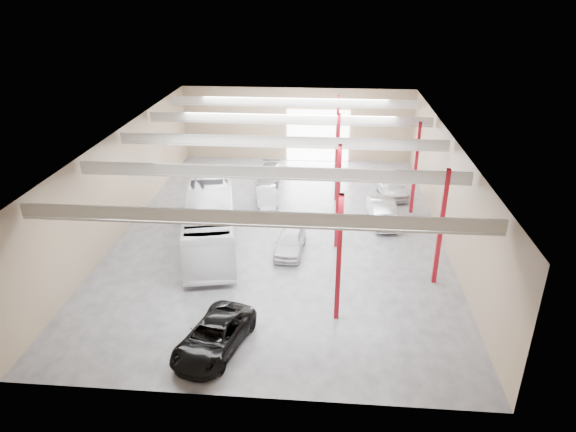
# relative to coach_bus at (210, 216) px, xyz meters

# --- Properties ---
(depot_shell) EXTENTS (22.12, 32.12, 7.06)m
(depot_shell) POSITION_rel_coach_bus_xyz_m (4.77, 2.29, 3.17)
(depot_shell) COLOR #4A4A4F
(depot_shell) RESTS_ON ground
(coach_bus) EXTENTS (5.63, 13.32, 3.61)m
(coach_bus) POSITION_rel_coach_bus_xyz_m (0.00, 0.00, 0.00)
(coach_bus) COLOR white
(coach_bus) RESTS_ON ground
(black_sedan) EXTENTS (3.76, 5.73, 1.47)m
(black_sedan) POSITION_rel_coach_bus_xyz_m (2.63, -11.19, -1.07)
(black_sedan) COLOR black
(black_sedan) RESTS_ON ground
(car_row_a) EXTENTS (2.06, 4.46, 1.48)m
(car_row_a) POSITION_rel_coach_bus_xyz_m (5.46, -1.19, -1.07)
(car_row_a) COLOR silver
(car_row_a) RESTS_ON ground
(car_row_b) EXTENTS (2.41, 4.70, 1.48)m
(car_row_b) POSITION_rel_coach_bus_xyz_m (2.97, 6.31, -1.07)
(car_row_b) COLOR #A7A7AB
(car_row_b) RESTS_ON ground
(car_row_c) EXTENTS (1.98, 4.63, 1.33)m
(car_row_c) POSITION_rel_coach_bus_xyz_m (2.63, 11.51, -1.14)
(car_row_c) COLOR slate
(car_row_c) RESTS_ON ground
(car_right_near) EXTENTS (2.15, 5.04, 1.62)m
(car_right_near) POSITION_rel_coach_bus_xyz_m (11.81, 3.81, -1.00)
(car_right_near) COLOR #ADADB1
(car_right_near) RESTS_ON ground
(car_right_far) EXTENTS (2.78, 4.82, 1.54)m
(car_right_far) POSITION_rel_coach_bus_xyz_m (12.93, 9.07, -1.03)
(car_right_far) COLOR silver
(car_right_far) RESTS_ON ground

